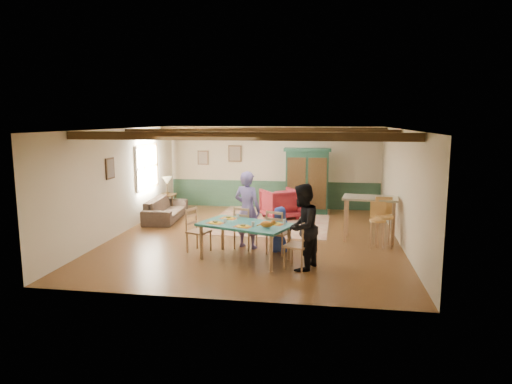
# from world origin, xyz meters

# --- Properties ---
(floor) EXTENTS (8.00, 8.00, 0.00)m
(floor) POSITION_xyz_m (0.00, 0.00, 0.00)
(floor) COLOR #4F2E16
(floor) RESTS_ON ground
(wall_back) EXTENTS (7.00, 0.02, 2.70)m
(wall_back) POSITION_xyz_m (0.00, 4.00, 1.35)
(wall_back) COLOR beige
(wall_back) RESTS_ON floor
(wall_left) EXTENTS (0.02, 8.00, 2.70)m
(wall_left) POSITION_xyz_m (-3.50, 0.00, 1.35)
(wall_left) COLOR beige
(wall_left) RESTS_ON floor
(wall_right) EXTENTS (0.02, 8.00, 2.70)m
(wall_right) POSITION_xyz_m (3.50, 0.00, 1.35)
(wall_right) COLOR beige
(wall_right) RESTS_ON floor
(ceiling) EXTENTS (7.00, 8.00, 0.02)m
(ceiling) POSITION_xyz_m (0.00, 0.00, 2.70)
(ceiling) COLOR silver
(ceiling) RESTS_ON wall_back
(wainscot_back) EXTENTS (6.95, 0.03, 0.90)m
(wainscot_back) POSITION_xyz_m (0.00, 3.98, 0.45)
(wainscot_back) COLOR #223F2C
(wainscot_back) RESTS_ON floor
(ceiling_beam_front) EXTENTS (6.95, 0.16, 0.16)m
(ceiling_beam_front) POSITION_xyz_m (0.00, -2.30, 2.61)
(ceiling_beam_front) COLOR black
(ceiling_beam_front) RESTS_ON ceiling
(ceiling_beam_mid) EXTENTS (6.95, 0.16, 0.16)m
(ceiling_beam_mid) POSITION_xyz_m (0.00, 0.40, 2.61)
(ceiling_beam_mid) COLOR black
(ceiling_beam_mid) RESTS_ON ceiling
(ceiling_beam_back) EXTENTS (6.95, 0.16, 0.16)m
(ceiling_beam_back) POSITION_xyz_m (0.00, 3.00, 2.61)
(ceiling_beam_back) COLOR black
(ceiling_beam_back) RESTS_ON ceiling
(window_left) EXTENTS (0.06, 1.60, 1.30)m
(window_left) POSITION_xyz_m (-3.47, 1.70, 1.55)
(window_left) COLOR white
(window_left) RESTS_ON wall_left
(picture_left_wall) EXTENTS (0.04, 0.42, 0.52)m
(picture_left_wall) POSITION_xyz_m (-3.47, -0.60, 1.75)
(picture_left_wall) COLOR #7E715C
(picture_left_wall) RESTS_ON wall_left
(picture_back_a) EXTENTS (0.45, 0.04, 0.55)m
(picture_back_a) POSITION_xyz_m (-1.30, 3.97, 1.80)
(picture_back_a) COLOR #7E715C
(picture_back_a) RESTS_ON wall_back
(picture_back_b) EXTENTS (0.38, 0.04, 0.48)m
(picture_back_b) POSITION_xyz_m (-2.40, 3.97, 1.65)
(picture_back_b) COLOR #7E715C
(picture_back_b) RESTS_ON wall_back
(dining_table) EXTENTS (2.10, 1.60, 0.77)m
(dining_table) POSITION_xyz_m (0.08, -1.81, 0.39)
(dining_table) COLOR #20655E
(dining_table) RESTS_ON floor
(dining_chair_far_left) EXTENTS (0.56, 0.57, 0.98)m
(dining_chair_far_left) POSITION_xyz_m (-0.06, -0.97, 0.49)
(dining_chair_far_left) COLOR #9C724E
(dining_chair_far_left) RESTS_ON floor
(dining_chair_far_right) EXTENTS (0.56, 0.57, 0.98)m
(dining_chair_far_right) POSITION_xyz_m (0.72, -1.25, 0.49)
(dining_chair_far_right) COLOR #9C724E
(dining_chair_far_right) RESTS_ON floor
(dining_chair_end_left) EXTENTS (0.57, 0.56, 0.98)m
(dining_chair_end_left) POSITION_xyz_m (-1.04, -1.40, 0.49)
(dining_chair_end_left) COLOR #9C724E
(dining_chair_end_left) RESTS_ON floor
(dining_chair_end_right) EXTENTS (0.57, 0.56, 0.98)m
(dining_chair_end_right) POSITION_xyz_m (1.19, -2.21, 0.49)
(dining_chair_end_right) COLOR #9C724E
(dining_chair_end_right) RESTS_ON floor
(person_man) EXTENTS (0.76, 0.62, 1.78)m
(person_man) POSITION_xyz_m (-0.03, -0.89, 0.89)
(person_man) COLOR #7161A7
(person_man) RESTS_ON floor
(person_woman) EXTENTS (0.89, 1.00, 1.70)m
(person_woman) POSITION_xyz_m (1.29, -2.25, 0.85)
(person_woman) COLOR black
(person_woman) RESTS_ON floor
(person_child) EXTENTS (0.59, 0.48, 1.04)m
(person_child) POSITION_xyz_m (0.75, -1.17, 0.52)
(person_child) COLOR navy
(person_child) RESTS_ON floor
(cat) EXTENTS (0.40, 0.26, 0.19)m
(cat) POSITION_xyz_m (0.58, -2.10, 0.87)
(cat) COLOR orange
(cat) RESTS_ON dining_table
(place_setting_near_left) EXTENTS (0.49, 0.43, 0.11)m
(place_setting_near_left) POSITION_xyz_m (-0.55, -1.86, 0.83)
(place_setting_near_left) COLOR yellow
(place_setting_near_left) RESTS_ON dining_table
(place_setting_near_center) EXTENTS (0.49, 0.43, 0.11)m
(place_setting_near_center) POSITION_xyz_m (0.09, -2.09, 0.83)
(place_setting_near_center) COLOR yellow
(place_setting_near_center) RESTS_ON dining_table
(place_setting_far_left) EXTENTS (0.49, 0.43, 0.11)m
(place_setting_far_left) POSITION_xyz_m (-0.37, -1.37, 0.83)
(place_setting_far_left) COLOR yellow
(place_setting_far_left) RESTS_ON dining_table
(place_setting_far_right) EXTENTS (0.49, 0.43, 0.11)m
(place_setting_far_right) POSITION_xyz_m (0.70, -1.76, 0.83)
(place_setting_far_right) COLOR yellow
(place_setting_far_right) RESTS_ON dining_table
(area_rug) EXTENTS (3.46, 4.07, 0.01)m
(area_rug) POSITION_xyz_m (0.15, 2.01, 0.01)
(area_rug) COLOR beige
(area_rug) RESTS_ON floor
(armoire) EXTENTS (1.46, 0.60, 2.05)m
(armoire) POSITION_xyz_m (1.14, 3.25, 1.02)
(armoire) COLOR #133022
(armoire) RESTS_ON floor
(armchair) EXTENTS (1.33, 1.34, 0.90)m
(armchair) POSITION_xyz_m (0.39, 2.35, 0.45)
(armchair) COLOR #53101A
(armchair) RESTS_ON floor
(sofa) EXTENTS (0.99, 2.19, 0.62)m
(sofa) POSITION_xyz_m (-2.93, 1.69, 0.31)
(sofa) COLOR #3A2D24
(sofa) RESTS_ON floor
(end_table) EXTENTS (0.52, 0.52, 0.60)m
(end_table) POSITION_xyz_m (-3.19, 2.58, 0.30)
(end_table) COLOR black
(end_table) RESTS_ON floor
(table_lamp) EXTENTS (0.31, 0.31, 0.55)m
(table_lamp) POSITION_xyz_m (-3.19, 2.58, 0.88)
(table_lamp) COLOR beige
(table_lamp) RESTS_ON end_table
(counter_table) EXTENTS (1.37, 0.91, 1.08)m
(counter_table) POSITION_xyz_m (2.80, 0.20, 0.54)
(counter_table) COLOR #B4AC8C
(counter_table) RESTS_ON floor
(bar_stool_left) EXTENTS (0.41, 0.44, 1.05)m
(bar_stool_left) POSITION_xyz_m (2.92, -0.45, 0.53)
(bar_stool_left) COLOR tan
(bar_stool_left) RESTS_ON floor
(bar_stool_right) EXTENTS (0.41, 0.45, 1.15)m
(bar_stool_right) POSITION_xyz_m (3.07, -0.36, 0.57)
(bar_stool_right) COLOR tan
(bar_stool_right) RESTS_ON floor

